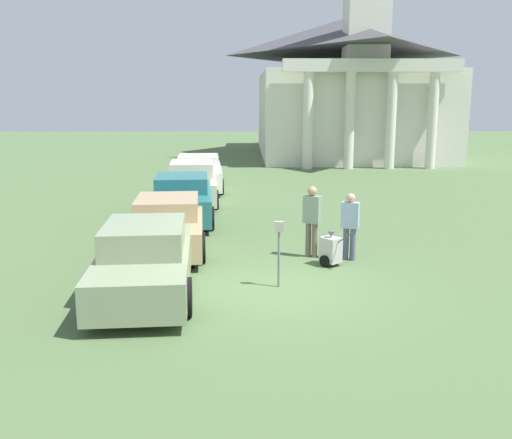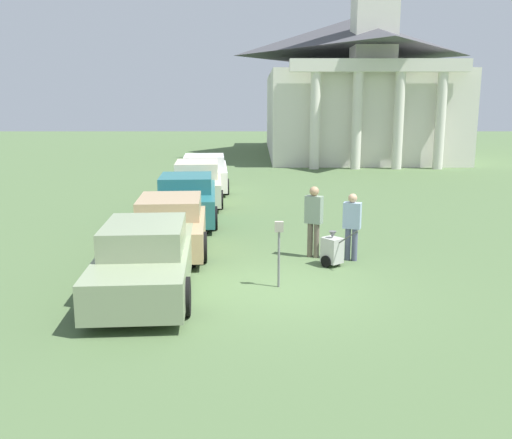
# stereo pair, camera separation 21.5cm
# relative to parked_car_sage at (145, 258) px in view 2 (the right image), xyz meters

# --- Properties ---
(ground_plane) EXTENTS (120.00, 120.00, 0.00)m
(ground_plane) POSITION_rel_parked_car_sage_xyz_m (2.74, 0.08, -0.68)
(ground_plane) COLOR #4C663D
(parked_car_sage) EXTENTS (2.19, 5.18, 1.45)m
(parked_car_sage) POSITION_rel_parked_car_sage_xyz_m (0.00, 0.00, 0.00)
(parked_car_sage) COLOR gray
(parked_car_sage) RESTS_ON ground_plane
(parked_car_tan) EXTENTS (2.21, 5.00, 1.39)m
(parked_car_tan) POSITION_rel_parked_car_sage_xyz_m (-0.00, 3.45, -0.02)
(parked_car_tan) COLOR tan
(parked_car_tan) RESTS_ON ground_plane
(parked_car_teal) EXTENTS (2.25, 4.94, 1.50)m
(parked_car_teal) POSITION_rel_parked_car_sage_xyz_m (-0.00, 6.98, 0.03)
(parked_car_teal) COLOR #23666B
(parked_car_teal) RESTS_ON ground_plane
(parked_car_cream) EXTENTS (2.21, 5.29, 1.57)m
(parked_car_cream) POSITION_rel_parked_car_sage_xyz_m (-0.00, 10.44, 0.04)
(parked_car_cream) COLOR beige
(parked_car_cream) RESTS_ON ground_plane
(parked_car_white) EXTENTS (2.34, 5.04, 1.51)m
(parked_car_white) POSITION_rel_parked_car_sage_xyz_m (-0.00, 13.55, 0.03)
(parked_car_white) COLOR silver
(parked_car_white) RESTS_ON ground_plane
(parking_meter) EXTENTS (0.18, 0.09, 1.41)m
(parking_meter) POSITION_rel_parked_car_sage_xyz_m (2.74, 0.16, 0.30)
(parking_meter) COLOR slate
(parking_meter) RESTS_ON ground_plane
(person_worker) EXTENTS (0.47, 0.39, 1.79)m
(person_worker) POSITION_rel_parked_car_sage_xyz_m (3.70, 2.50, 0.35)
(person_worker) COLOR #665B4C
(person_worker) RESTS_ON ground_plane
(person_supervisor) EXTENTS (0.47, 0.35, 1.66)m
(person_supervisor) POSITION_rel_parked_car_sage_xyz_m (4.60, 2.20, 0.27)
(person_supervisor) COLOR #515670
(person_supervisor) RESTS_ON ground_plane
(equipment_cart) EXTENTS (0.78, 0.88, 1.00)m
(equipment_cart) POSITION_rel_parked_car_sage_xyz_m (4.07, 1.72, -0.29)
(equipment_cart) COLOR #B2B2AD
(equipment_cart) RESTS_ON ground_plane
(church) EXTENTS (11.95, 19.09, 24.34)m
(church) POSITION_rel_parked_car_sage_xyz_m (9.10, 30.13, 4.50)
(church) COLOR silver
(church) RESTS_ON ground_plane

